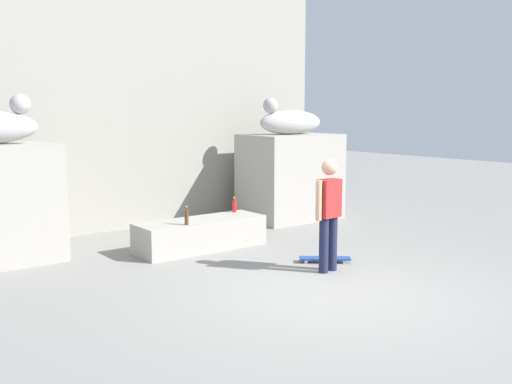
{
  "coord_description": "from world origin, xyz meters",
  "views": [
    {
      "loc": [
        -5.32,
        -5.29,
        2.38
      ],
      "look_at": [
        0.29,
        2.01,
        1.1
      ],
      "focal_mm": 41.44,
      "sensor_mm": 36.0,
      "label": 1
    }
  ],
  "objects_px": {
    "skateboard": "(325,258)",
    "bottle_red": "(234,206)",
    "skater": "(329,210)",
    "bottle_brown": "(187,217)",
    "statue_reclining_right": "(289,121)"
  },
  "relations": [
    {
      "from": "bottle_red",
      "to": "bottle_brown",
      "type": "bearing_deg",
      "value": -158.81
    },
    {
      "from": "skater",
      "to": "skateboard",
      "type": "xyz_separation_m",
      "value": [
        0.32,
        0.39,
        -0.86
      ]
    },
    {
      "from": "statue_reclining_right",
      "to": "bottle_red",
      "type": "height_order",
      "value": "statue_reclining_right"
    },
    {
      "from": "bottle_brown",
      "to": "statue_reclining_right",
      "type": "bearing_deg",
      "value": 23.3
    },
    {
      "from": "statue_reclining_right",
      "to": "bottle_red",
      "type": "bearing_deg",
      "value": 26.95
    },
    {
      "from": "skater",
      "to": "bottle_brown",
      "type": "bearing_deg",
      "value": -66.21
    },
    {
      "from": "skateboard",
      "to": "bottle_brown",
      "type": "bearing_deg",
      "value": -9.36
    },
    {
      "from": "skater",
      "to": "statue_reclining_right",
      "type": "bearing_deg",
      "value": -128.5
    },
    {
      "from": "bottle_brown",
      "to": "skateboard",
      "type": "bearing_deg",
      "value": -48.48
    },
    {
      "from": "skateboard",
      "to": "bottle_brown",
      "type": "height_order",
      "value": "bottle_brown"
    },
    {
      "from": "skater",
      "to": "skateboard",
      "type": "height_order",
      "value": "skater"
    },
    {
      "from": "bottle_brown",
      "to": "skater",
      "type": "bearing_deg",
      "value": -60.64
    },
    {
      "from": "skateboard",
      "to": "bottle_red",
      "type": "bearing_deg",
      "value": -46.32
    },
    {
      "from": "skateboard",
      "to": "bottle_red",
      "type": "height_order",
      "value": "bottle_red"
    },
    {
      "from": "statue_reclining_right",
      "to": "skateboard",
      "type": "bearing_deg",
      "value": 60.34
    }
  ]
}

